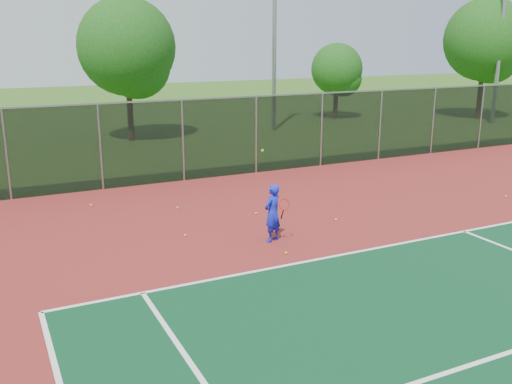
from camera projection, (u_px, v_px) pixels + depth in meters
ground at (500, 287)px, 12.21m from camera, size 120.00×120.00×0.00m
court_apron at (434, 256)px, 13.95m from camera, size 30.00×20.00×0.02m
fence_back at (256, 134)px, 22.23m from camera, size 30.00×0.06×3.03m
tennis_player at (273, 213)px, 14.75m from camera, size 0.66×0.70×2.45m
practice_ball_0 at (274, 190)px, 19.82m from camera, size 0.07×0.07×0.07m
practice_ball_1 at (286, 253)px, 14.00m from camera, size 0.07×0.07×0.07m
practice_ball_2 at (336, 220)px, 16.58m from camera, size 0.07×0.07×0.07m
practice_ball_3 at (91, 205)px, 18.04m from camera, size 0.07×0.07×0.07m
practice_ball_4 at (256, 213)px, 17.19m from camera, size 0.07×0.07×0.07m
practice_ball_5 at (185, 235)px, 15.26m from camera, size 0.07×0.07×0.07m
practice_ball_7 at (506, 196)px, 19.03m from camera, size 0.07×0.07×0.07m
practice_ball_8 at (177, 208)px, 17.77m from camera, size 0.07×0.07×0.07m
floodlight_n at (275, 13)px, 31.52m from camera, size 0.90×0.40×11.55m
floodlight_ne at (504, 15)px, 34.25m from camera, size 0.90×0.40×11.55m
tree_back_left at (129, 51)px, 28.68m from camera, size 4.93×4.93×7.24m
tree_back_mid at (339, 72)px, 37.34m from camera, size 3.35×3.35×4.92m
tree_back_right at (487, 44)px, 36.77m from camera, size 5.28×5.28×7.75m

